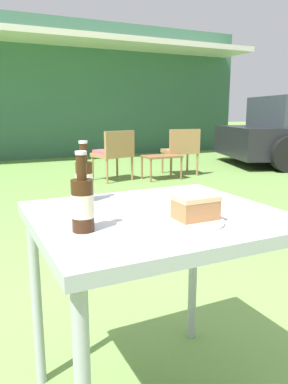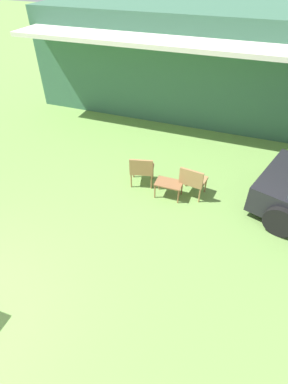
% 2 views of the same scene
% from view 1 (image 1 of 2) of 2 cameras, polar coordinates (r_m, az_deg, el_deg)
% --- Properties ---
extents(cabin_building, '(9.77, 5.33, 3.13)m').
position_cam_1_polar(cabin_building, '(11.00, -15.65, 14.38)').
color(cabin_building, '#38664C').
rests_on(cabin_building, ground_plane).
extents(wicker_chair_cushioned, '(0.63, 0.58, 0.79)m').
position_cam_1_polar(wicker_chair_cushioned, '(5.89, -4.58, 6.18)').
color(wicker_chair_cushioned, '#9E7547').
rests_on(wicker_chair_cushioned, ground_plane).
extents(wicker_chair_plain, '(0.59, 0.53, 0.79)m').
position_cam_1_polar(wicker_chair_plain, '(6.41, 5.74, 6.66)').
color(wicker_chair_plain, '#9E7547').
rests_on(wicker_chair_plain, ground_plane).
extents(garden_side_table, '(0.60, 0.37, 0.39)m').
position_cam_1_polar(garden_side_table, '(6.01, 2.70, 5.16)').
color(garden_side_table, brown).
rests_on(garden_side_table, ground_plane).
extents(patio_table, '(0.80, 0.71, 0.75)m').
position_cam_1_polar(patio_table, '(1.27, 1.97, -6.72)').
color(patio_table, '#9EA3A8').
rests_on(patio_table, ground_plane).
extents(cake_on_plate, '(0.22, 0.22, 0.08)m').
position_cam_1_polar(cake_on_plate, '(1.14, 7.39, -3.11)').
color(cake_on_plate, silver).
rests_on(cake_on_plate, patio_table).
extents(cola_bottle_near, '(0.06, 0.06, 0.22)m').
position_cam_1_polar(cola_bottle_near, '(1.40, -9.09, 1.86)').
color(cola_bottle_near, '#381E0F').
rests_on(cola_bottle_near, patio_table).
extents(cola_bottle_far, '(0.06, 0.06, 0.22)m').
position_cam_1_polar(cola_bottle_far, '(1.05, -9.34, -1.64)').
color(cola_bottle_far, '#381E0F').
rests_on(cola_bottle_far, patio_table).
extents(fork, '(0.16, 0.06, 0.01)m').
position_cam_1_polar(fork, '(1.12, 3.63, -4.68)').
color(fork, silver).
rests_on(fork, patio_table).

